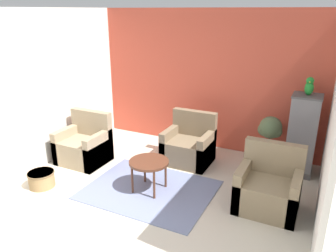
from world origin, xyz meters
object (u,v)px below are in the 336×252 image
armchair_left (84,146)px  wicker_basket (41,179)px  birdcage (302,135)px  coffee_table (149,164)px  parrot (309,87)px  armchair_middle (189,146)px  armchair_right (268,189)px  potted_plant (270,132)px

armchair_left → wicker_basket: 1.05m
birdcage → coffee_table: bearing=-140.5°
armchair_left → parrot: (3.58, 1.27, 1.21)m
armchair_middle → wicker_basket: bearing=-133.0°
armchair_left → parrot: bearing=19.6°
birdcage → wicker_basket: (-3.60, -2.30, -0.55)m
armchair_left → armchair_middle: bearing=25.8°
armchair_right → parrot: (0.27, 1.34, 1.21)m
coffee_table → armchair_right: bearing=10.4°
parrot → wicker_basket: size_ratio=0.71×
birdcage → potted_plant: bearing=170.6°
parrot → potted_plant: size_ratio=0.33×
armchair_right → potted_plant: bearing=100.3°
armchair_left → birdcage: (3.58, 1.27, 0.39)m
armchair_right → wicker_basket: (-3.32, -0.97, -0.17)m
birdcage → wicker_basket: 4.31m
armchair_middle → potted_plant: bearing=21.6°
parrot → wicker_basket: parrot is taller
potted_plant → armchair_left: bearing=-156.0°
armchair_middle → wicker_basket: 2.56m
armchair_right → parrot: 1.82m
birdcage → armchair_left: bearing=-160.5°
potted_plant → wicker_basket: 3.92m
armchair_right → armchair_middle: bearing=150.4°
armchair_left → armchair_middle: (1.73, 0.84, 0.00)m
coffee_table → wicker_basket: coffee_table is taller
armchair_left → birdcage: birdcage is taller
armchair_left → parrot: size_ratio=3.06×
armchair_left → armchair_right: size_ratio=1.00×
armchair_middle → armchair_right: bearing=-29.6°
parrot → wicker_basket: 4.49m
coffee_table → parrot: parrot is taller
parrot → potted_plant: parrot is taller
coffee_table → armchair_right: armchair_right is taller
coffee_table → birdcage: size_ratio=0.44×
armchair_right → armchair_middle: (-1.58, 0.90, 0.00)m
armchair_middle → potted_plant: 1.46m
birdcage → parrot: 0.83m
armchair_right → armchair_middle: 1.82m
coffee_table → armchair_middle: 1.23m
armchair_right → birdcage: size_ratio=0.66×
potted_plant → parrot: bearing=-9.2°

